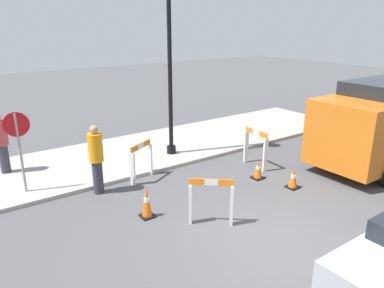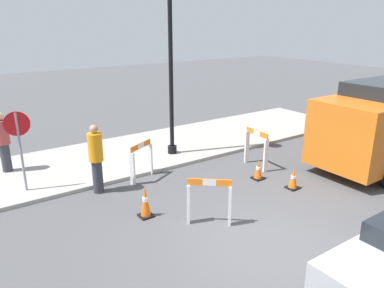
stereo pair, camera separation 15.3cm
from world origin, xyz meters
name	(u,v)px [view 1 (the left image)]	position (x,y,z in m)	size (l,w,h in m)	color
ground_plane	(273,247)	(0.00, 0.00, 0.00)	(60.00, 60.00, 0.00)	#4C4C4F
sidewalk_slab	(127,154)	(0.00, 6.30, 0.05)	(18.00, 3.61, 0.10)	#9E9B93
streetlamp_post	(169,30)	(1.18, 5.47, 3.91)	(0.44, 0.44, 6.00)	black
stop_sign	(18,139)	(-3.32, 5.18, 1.47)	(0.59, 0.15, 2.03)	gray
barricade_0	(141,160)	(-0.50, 4.35, 0.57)	(0.84, 0.51, 1.05)	white
barricade_1	(211,200)	(-0.43, 1.39, 0.57)	(0.80, 0.70, 1.05)	white
barricade_2	(256,147)	(2.71, 3.24, 0.62)	(0.20, 0.93, 1.14)	white
traffic_cone_0	(258,170)	(2.14, 2.55, 0.26)	(0.30, 0.30, 0.55)	black
traffic_cone_1	(147,202)	(-1.39, 2.45, 0.36)	(0.30, 0.30, 0.74)	black
traffic_cone_2	(293,178)	(2.45, 1.58, 0.27)	(0.30, 0.30, 0.55)	black
person_worker	(96,157)	(-1.79, 4.25, 0.95)	(0.47, 0.47, 1.77)	#33333D
person_pedestrian	(1,141)	(-3.48, 6.83, 1.01)	(0.46, 0.46, 1.71)	#33333D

